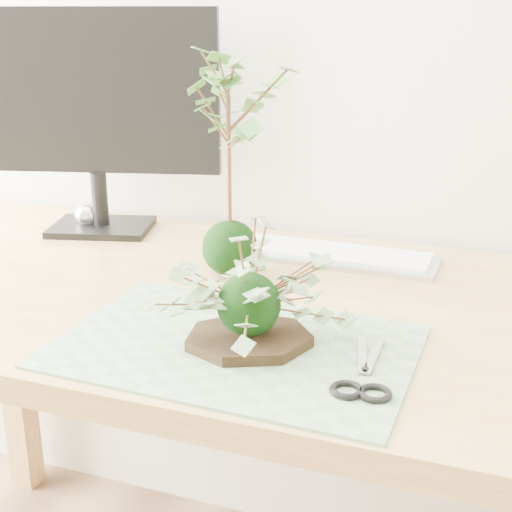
# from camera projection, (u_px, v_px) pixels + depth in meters

# --- Properties ---
(desk) EXTENTS (1.60, 0.70, 0.74)m
(desk) POSITION_uv_depth(u_px,v_px,m) (258.00, 346.00, 1.15)
(desk) COLOR tan
(desk) RESTS_ON ground_plane
(cutting_mat) EXTENTS (0.48, 0.33, 0.00)m
(cutting_mat) POSITION_uv_depth(u_px,v_px,m) (235.00, 346.00, 0.95)
(cutting_mat) COLOR #5E8562
(cutting_mat) RESTS_ON desk
(stone_dish) EXTENTS (0.23, 0.23, 0.01)m
(stone_dish) POSITION_uv_depth(u_px,v_px,m) (249.00, 339.00, 0.95)
(stone_dish) COLOR black
(stone_dish) RESTS_ON cutting_mat
(ivy_kokedama) EXTENTS (0.31, 0.31, 0.17)m
(ivy_kokedama) POSITION_uv_depth(u_px,v_px,m) (249.00, 276.00, 0.92)
(ivy_kokedama) COLOR black
(ivy_kokedama) RESTS_ON stone_dish
(maple_kokedama) EXTENTS (0.24, 0.24, 0.40)m
(maple_kokedama) POSITION_uv_depth(u_px,v_px,m) (228.00, 110.00, 1.12)
(maple_kokedama) COLOR black
(maple_kokedama) RESTS_ON desk
(keyboard) EXTENTS (0.42, 0.13, 0.02)m
(keyboard) POSITION_uv_depth(u_px,v_px,m) (322.00, 253.00, 1.29)
(keyboard) COLOR #AEAEB5
(keyboard) RESTS_ON desk
(monitor) EXTENTS (0.48, 0.19, 0.43)m
(monitor) POSITION_uv_depth(u_px,v_px,m) (95.00, 106.00, 1.38)
(monitor) COLOR black
(monitor) RESTS_ON desk
(foil_ball) EXTENTS (0.06, 0.06, 0.06)m
(foil_ball) POSITION_uv_depth(u_px,v_px,m) (88.00, 215.00, 1.46)
(foil_ball) COLOR silver
(foil_ball) RESTS_ON desk
(scissors) EXTENTS (0.08, 0.17, 0.01)m
(scissors) POSITION_uv_depth(u_px,v_px,m) (360.00, 382.00, 0.85)
(scissors) COLOR #96969C
(scissors) RESTS_ON cutting_mat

